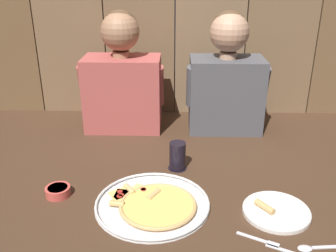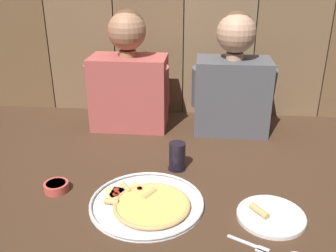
{
  "view_description": "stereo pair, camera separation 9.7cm",
  "coord_description": "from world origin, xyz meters",
  "px_view_note": "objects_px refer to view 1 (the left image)",
  "views": [
    {
      "loc": [
        0.01,
        -1.25,
        0.76
      ],
      "look_at": [
        -0.02,
        0.1,
        0.18
      ],
      "focal_mm": 40.23,
      "sensor_mm": 36.0,
      "label": 1
    },
    {
      "loc": [
        0.11,
        -1.24,
        0.76
      ],
      "look_at": [
        -0.02,
        0.1,
        0.18
      ],
      "focal_mm": 40.23,
      "sensor_mm": 36.0,
      "label": 2
    }
  ],
  "objects_px": {
    "dinner_plate": "(276,211)",
    "dipping_bowl": "(58,191)",
    "pizza_tray": "(153,204)",
    "diner_right": "(227,78)",
    "diner_left": "(122,77)",
    "drinking_glass": "(178,156)"
  },
  "relations": [
    {
      "from": "pizza_tray",
      "to": "drinking_glass",
      "type": "height_order",
      "value": "drinking_glass"
    },
    {
      "from": "diner_left",
      "to": "pizza_tray",
      "type": "bearing_deg",
      "value": -74.51
    },
    {
      "from": "drinking_glass",
      "to": "diner_left",
      "type": "xyz_separation_m",
      "value": [
        -0.27,
        0.41,
        0.2
      ]
    },
    {
      "from": "drinking_glass",
      "to": "dipping_bowl",
      "type": "bearing_deg",
      "value": -154.35
    },
    {
      "from": "dipping_bowl",
      "to": "diner_right",
      "type": "distance_m",
      "value": 0.94
    },
    {
      "from": "dinner_plate",
      "to": "diner_right",
      "type": "relative_size",
      "value": 0.39
    },
    {
      "from": "dinner_plate",
      "to": "dipping_bowl",
      "type": "bearing_deg",
      "value": 173.32
    },
    {
      "from": "pizza_tray",
      "to": "diner_right",
      "type": "xyz_separation_m",
      "value": [
        0.31,
        0.68,
        0.25
      ]
    },
    {
      "from": "diner_left",
      "to": "diner_right",
      "type": "relative_size",
      "value": 1.0
    },
    {
      "from": "pizza_tray",
      "to": "dipping_bowl",
      "type": "relative_size",
      "value": 4.45
    },
    {
      "from": "dinner_plate",
      "to": "diner_right",
      "type": "distance_m",
      "value": 0.76
    },
    {
      "from": "dipping_bowl",
      "to": "drinking_glass",
      "type": "bearing_deg",
      "value": 25.65
    },
    {
      "from": "diner_left",
      "to": "dipping_bowl",
      "type": "bearing_deg",
      "value": -104.27
    },
    {
      "from": "dinner_plate",
      "to": "drinking_glass",
      "type": "distance_m",
      "value": 0.44
    },
    {
      "from": "pizza_tray",
      "to": "dinner_plate",
      "type": "xyz_separation_m",
      "value": [
        0.41,
        -0.03,
        -0.0
      ]
    },
    {
      "from": "pizza_tray",
      "to": "diner_right",
      "type": "distance_m",
      "value": 0.79
    },
    {
      "from": "drinking_glass",
      "to": "diner_right",
      "type": "bearing_deg",
      "value": 60.72
    },
    {
      "from": "dipping_bowl",
      "to": "pizza_tray",
      "type": "bearing_deg",
      "value": -9.54
    },
    {
      "from": "dinner_plate",
      "to": "dipping_bowl",
      "type": "distance_m",
      "value": 0.76
    },
    {
      "from": "pizza_tray",
      "to": "diner_left",
      "type": "xyz_separation_m",
      "value": [
        -0.19,
        0.68,
        0.25
      ]
    },
    {
      "from": "drinking_glass",
      "to": "dipping_bowl",
      "type": "distance_m",
      "value": 0.47
    },
    {
      "from": "drinking_glass",
      "to": "diner_left",
      "type": "relative_size",
      "value": 0.2
    }
  ]
}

